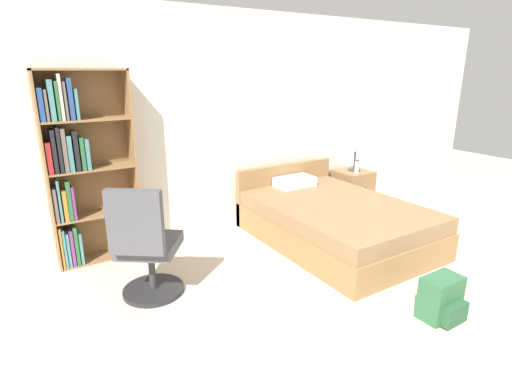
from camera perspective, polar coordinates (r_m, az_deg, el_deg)
The scene contains 9 objects.
ground_plane at distance 3.34m, azimuth 29.33°, elevation -20.53°, with size 14.00×14.00×0.00m, color beige.
wall_back at distance 5.05m, azimuth -1.98°, elevation 9.99°, with size 9.00×0.06×2.60m.
bookshelf at distance 4.29m, azimuth -23.99°, elevation 3.23°, with size 0.84×0.27×1.93m.
bed at distance 4.73m, azimuth 10.80°, elevation -3.95°, with size 1.46×2.09×0.73m.
office_chair at distance 3.53m, azimuth -15.43°, elevation -7.80°, with size 0.70×0.72×1.05m.
nightstand at distance 5.98m, azimuth 13.60°, elevation 0.50°, with size 0.47×0.48×0.53m.
table_lamp at distance 5.88m, azimuth 14.06°, elevation 6.34°, with size 0.21×0.21×0.47m.
water_bottle at distance 5.78m, azimuth 14.22°, elevation 3.50°, with size 0.06×0.06×0.19m.
backpack_green at distance 3.61m, azimuth 25.01°, elevation -13.68°, with size 0.33×0.27×0.35m.
Camera 1 is at (-2.49, -1.12, 1.92)m, focal length 28.00 mm.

